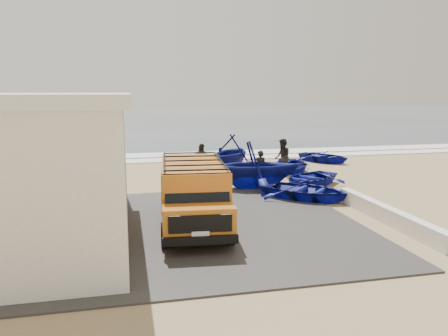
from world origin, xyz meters
TOP-DOWN VIEW (x-y plane):
  - ground at (0.00, 0.00)m, footprint 160.00×160.00m
  - slab at (-2.00, -2.00)m, footprint 12.00×10.00m
  - ocean at (0.00, 56.00)m, footprint 180.00×88.00m
  - surf_line at (0.00, 12.00)m, footprint 180.00×1.60m
  - surf_wash at (0.00, 14.50)m, footprint 180.00×2.20m
  - parapet at (5.00, -3.00)m, footprint 0.35×6.00m
  - van at (-1.41, -2.03)m, footprint 2.43×5.26m
  - boat_near_left at (3.57, 0.64)m, footprint 4.49×4.44m
  - boat_near_right at (4.82, 3.00)m, footprint 4.28×4.02m
  - boat_mid_left at (2.17, 3.08)m, footprint 4.47×3.98m
  - boat_mid_right at (5.39, 6.70)m, footprint 3.14×3.91m
  - boat_far_left at (2.19, 7.85)m, footprint 4.82×4.97m
  - boat_far_right at (8.53, 9.29)m, footprint 3.77×4.07m
  - fisherman_front at (2.66, 3.81)m, footprint 0.66×0.50m
  - fisherman_middle at (4.45, 5.67)m, footprint 0.90×1.06m
  - fisherman_back at (0.09, 5.23)m, footprint 1.17×0.71m

SIDE VIEW (x-z plane):
  - ground at x=0.00m, z-range 0.00..0.00m
  - ocean at x=0.00m, z-range 0.00..0.01m
  - surf_wash at x=0.00m, z-range 0.00..0.04m
  - slab at x=-2.00m, z-range 0.00..0.05m
  - surf_line at x=0.00m, z-range 0.00..0.06m
  - parapet at x=5.00m, z-range 0.00..0.55m
  - boat_far_right at x=8.53m, z-range 0.00..0.69m
  - boat_mid_right at x=5.39m, z-range 0.00..0.72m
  - boat_near_right at x=4.82m, z-range 0.00..0.72m
  - boat_near_left at x=3.57m, z-range 0.00..0.76m
  - fisherman_front at x=2.66m, z-range 0.00..1.64m
  - fisherman_back at x=0.09m, z-range 0.00..1.86m
  - fisherman_middle at x=4.45m, z-range 0.00..1.94m
  - boat_far_left at x=2.19m, z-range 0.00..2.00m
  - boat_mid_left at x=2.17m, z-range 0.00..2.14m
  - van at x=-1.41m, z-range 0.08..2.27m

